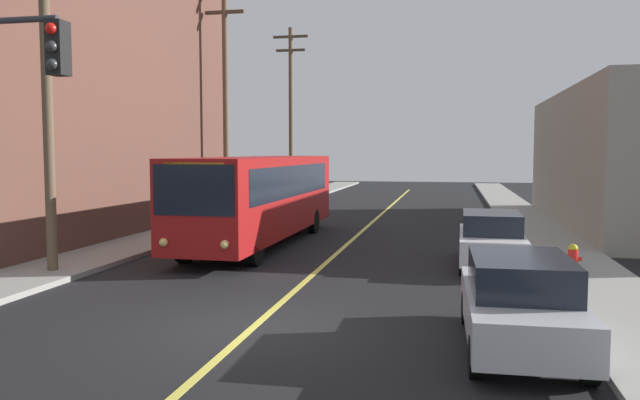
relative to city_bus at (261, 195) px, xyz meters
The scene contains 12 objects.
ground_plane 11.13m from the city_bus, 73.75° to the right, with size 120.00×120.00×0.00m, color black.
sidewalk_left 4.56m from the city_bus, behind, with size 2.50×90.00×0.15m, color gray.
sidewalk_right 10.48m from the city_bus, ahead, with size 2.50×90.00×0.15m, color gray.
lane_stripe_center 5.71m from the city_bus, 55.47° to the left, with size 0.16×60.00×0.01m, color #D8CC4C.
building_left_brick 11.55m from the city_bus, behind, with size 10.00×18.69×12.93m.
city_bus is the anchor object (origin of this frame).
parked_car_silver 13.49m from the city_bus, 53.74° to the right, with size 1.90×4.44×1.62m.
parked_car_white 8.52m from the city_bus, 20.28° to the right, with size 1.87×4.43×1.62m.
utility_pole_near 8.72m from the city_bus, 120.22° to the right, with size 2.40×0.28×10.26m.
utility_pole_mid 10.18m from the city_bus, 118.32° to the left, with size 2.40×0.28×11.58m.
utility_pole_far 20.66m from the city_bus, 101.45° to the left, with size 2.40×0.28×11.55m.
fire_hydrant 11.01m from the city_bus, 24.88° to the right, with size 0.44×0.26×0.84m.
Camera 1 is at (3.72, -11.33, 3.40)m, focal length 35.28 mm.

